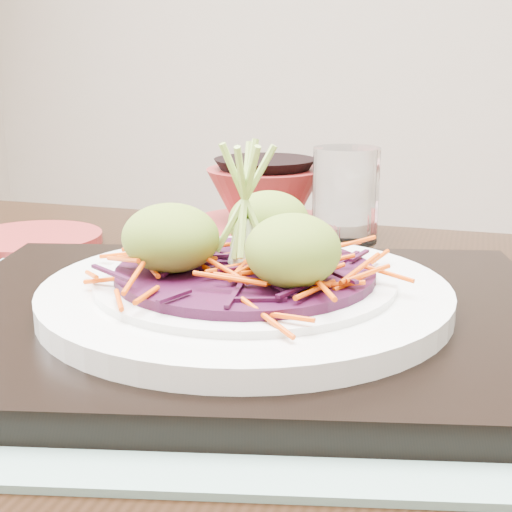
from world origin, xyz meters
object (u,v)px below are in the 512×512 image
at_px(dining_table, 245,446).
at_px(white_plate, 245,292).
at_px(terracotta_side_plate, 33,239).
at_px(terracotta_bowl_set, 265,204).
at_px(serving_tray, 245,318).
at_px(water_glass, 346,195).

bearing_deg(dining_table, white_plate, -68.26).
relative_size(terracotta_side_plate, terracotta_bowl_set, 0.73).
bearing_deg(white_plate, terracotta_bowl_set, 109.29).
relative_size(serving_tray, terracotta_bowl_set, 2.18).
xyz_separation_m(white_plate, terracotta_bowl_set, (-0.11, 0.31, -0.00)).
distance_m(dining_table, water_glass, 0.33).
distance_m(white_plate, terracotta_side_plate, 0.36).
distance_m(serving_tray, water_glass, 0.31).
height_order(serving_tray, water_glass, water_glass).
bearing_deg(serving_tray, terracotta_side_plate, 134.50).
xyz_separation_m(terracotta_side_plate, terracotta_bowl_set, (0.21, 0.15, 0.03)).
bearing_deg(terracotta_bowl_set, water_glass, -1.86).
xyz_separation_m(dining_table, terracotta_side_plate, (-0.32, 0.15, 0.10)).
height_order(white_plate, terracotta_side_plate, white_plate).
distance_m(dining_table, serving_tray, 0.11).
bearing_deg(terracotta_side_plate, water_glass, 24.62).
relative_size(serving_tray, terracotta_side_plate, 2.99).
relative_size(dining_table, terracotta_side_plate, 8.19).
relative_size(white_plate, terracotta_side_plate, 1.94).
distance_m(white_plate, terracotta_bowl_set, 0.33).
height_order(terracotta_side_plate, water_glass, water_glass).
relative_size(water_glass, terracotta_bowl_set, 0.51).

